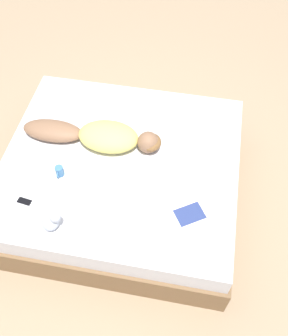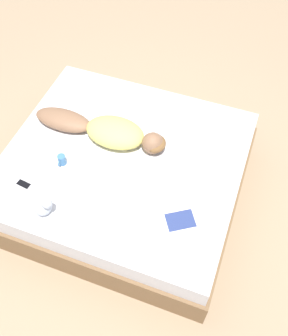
{
  "view_description": "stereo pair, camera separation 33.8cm",
  "coord_description": "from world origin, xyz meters",
  "px_view_note": "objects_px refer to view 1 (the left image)",
  "views": [
    {
      "loc": [
        2.04,
        0.6,
        3.34
      ],
      "look_at": [
        0.08,
        0.23,
        0.61
      ],
      "focal_mm": 42.0,
      "sensor_mm": 36.0,
      "label": 1
    },
    {
      "loc": [
        1.95,
        0.92,
        3.34
      ],
      "look_at": [
        0.08,
        0.23,
        0.61
      ],
      "focal_mm": 42.0,
      "sensor_mm": 36.0,
      "label": 2
    }
  ],
  "objects_px": {
    "open_magazine": "(183,202)",
    "person": "(99,136)",
    "coffee_mug": "(60,171)",
    "cell_phone": "(25,202)"
  },
  "relations": [
    {
      "from": "cell_phone",
      "to": "person",
      "type": "bearing_deg",
      "value": 155.97
    },
    {
      "from": "person",
      "to": "cell_phone",
      "type": "bearing_deg",
      "value": -31.79
    },
    {
      "from": "person",
      "to": "cell_phone",
      "type": "height_order",
      "value": "person"
    },
    {
      "from": "person",
      "to": "coffee_mug",
      "type": "bearing_deg",
      "value": -30.77
    },
    {
      "from": "open_magazine",
      "to": "coffee_mug",
      "type": "height_order",
      "value": "coffee_mug"
    },
    {
      "from": "open_magazine",
      "to": "cell_phone",
      "type": "xyz_separation_m",
      "value": [
        0.23,
        -1.29,
        0.0
      ]
    },
    {
      "from": "open_magazine",
      "to": "person",
      "type": "bearing_deg",
      "value": -153.91
    },
    {
      "from": "person",
      "to": "coffee_mug",
      "type": "height_order",
      "value": "person"
    },
    {
      "from": "coffee_mug",
      "to": "cell_phone",
      "type": "relative_size",
      "value": 0.7
    },
    {
      "from": "person",
      "to": "cell_phone",
      "type": "relative_size",
      "value": 8.45
    }
  ]
}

